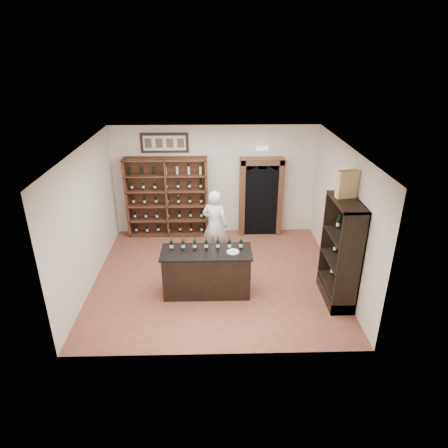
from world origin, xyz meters
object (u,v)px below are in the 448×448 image
(wine_shelf, at_px, (167,197))
(wine_crate, at_px, (347,184))
(shopkeeper, at_px, (215,225))
(tasting_counter, at_px, (207,272))
(counter_bottle_0, at_px, (171,245))
(side_cabinet, at_px, (340,267))

(wine_shelf, height_order, wine_crate, wine_crate)
(shopkeeper, bearing_deg, wine_crate, 169.58)
(tasting_counter, height_order, counter_bottle_0, counter_bottle_0)
(shopkeeper, bearing_deg, side_cabinet, 166.99)
(side_cabinet, bearing_deg, shopkeeper, 144.19)
(counter_bottle_0, xyz_separation_m, wine_crate, (3.42, -0.19, 1.36))
(side_cabinet, height_order, shopkeeper, side_cabinet)
(side_cabinet, relative_size, shopkeeper, 1.24)
(wine_shelf, distance_m, shopkeeper, 1.91)
(tasting_counter, bearing_deg, wine_crate, -2.45)
(counter_bottle_0, height_order, shopkeeper, shopkeeper)
(wine_shelf, height_order, counter_bottle_0, wine_shelf)
(counter_bottle_0, bearing_deg, tasting_counter, -5.77)
(tasting_counter, height_order, shopkeeper, shopkeeper)
(side_cabinet, bearing_deg, counter_bottle_0, 173.82)
(counter_bottle_0, relative_size, side_cabinet, 0.14)
(counter_bottle_0, height_order, side_cabinet, side_cabinet)
(wine_shelf, bearing_deg, counter_bottle_0, -82.43)
(shopkeeper, height_order, wine_crate, wine_crate)
(counter_bottle_0, bearing_deg, wine_crate, -3.15)
(shopkeeper, bearing_deg, counter_bottle_0, 80.99)
(counter_bottle_0, height_order, wine_crate, wine_crate)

